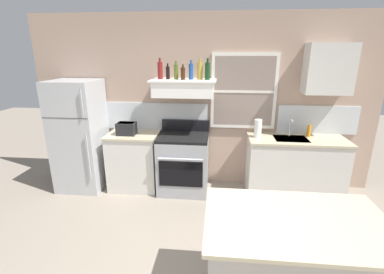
# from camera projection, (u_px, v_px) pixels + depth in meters

# --- Properties ---
(back_wall) EXTENTS (5.40, 0.11, 2.70)m
(back_wall) POSITION_uv_depth(u_px,v_px,m) (203.00, 103.00, 4.33)
(back_wall) COLOR tan
(back_wall) RESTS_ON ground_plane
(refrigerator) EXTENTS (0.70, 0.72, 1.73)m
(refrigerator) POSITION_uv_depth(u_px,v_px,m) (80.00, 136.00, 4.29)
(refrigerator) COLOR #B7BABC
(refrigerator) RESTS_ON ground_plane
(counter_left_of_stove) EXTENTS (0.79, 0.63, 0.91)m
(counter_left_of_stove) POSITION_uv_depth(u_px,v_px,m) (135.00, 160.00, 4.39)
(counter_left_of_stove) COLOR silver
(counter_left_of_stove) RESTS_ON ground_plane
(toaster) EXTENTS (0.30, 0.20, 0.19)m
(toaster) POSITION_uv_depth(u_px,v_px,m) (126.00, 128.00, 4.17)
(toaster) COLOR black
(toaster) RESTS_ON counter_left_of_stove
(stove_range) EXTENTS (0.76, 0.69, 1.09)m
(stove_range) POSITION_uv_depth(u_px,v_px,m) (184.00, 163.00, 4.27)
(stove_range) COLOR #9EA0A5
(stove_range) RESTS_ON ground_plane
(range_hood_shelf) EXTENTS (0.96, 0.52, 0.24)m
(range_hood_shelf) POSITION_uv_depth(u_px,v_px,m) (184.00, 88.00, 4.02)
(range_hood_shelf) COLOR white
(bottle_red_label_wine) EXTENTS (0.07, 0.07, 0.30)m
(bottle_red_label_wine) POSITION_uv_depth(u_px,v_px,m) (160.00, 70.00, 4.00)
(bottle_red_label_wine) COLOR maroon
(bottle_red_label_wine) RESTS_ON range_hood_shelf
(bottle_balsamic_dark) EXTENTS (0.06, 0.06, 0.23)m
(bottle_balsamic_dark) POSITION_uv_depth(u_px,v_px,m) (168.00, 73.00, 3.99)
(bottle_balsamic_dark) COLOR black
(bottle_balsamic_dark) RESTS_ON range_hood_shelf
(bottle_olive_oil_square) EXTENTS (0.06, 0.06, 0.26)m
(bottle_olive_oil_square) POSITION_uv_depth(u_px,v_px,m) (176.00, 72.00, 3.96)
(bottle_olive_oil_square) COLOR #4C601E
(bottle_olive_oil_square) RESTS_ON range_hood_shelf
(bottle_brown_stout) EXTENTS (0.06, 0.06, 0.22)m
(bottle_brown_stout) POSITION_uv_depth(u_px,v_px,m) (183.00, 73.00, 3.91)
(bottle_brown_stout) COLOR #381E0F
(bottle_brown_stout) RESTS_ON range_hood_shelf
(bottle_blue_liqueur) EXTENTS (0.07, 0.07, 0.27)m
(bottle_blue_liqueur) POSITION_uv_depth(u_px,v_px,m) (191.00, 71.00, 3.95)
(bottle_blue_liqueur) COLOR #1E478C
(bottle_blue_liqueur) RESTS_ON range_hood_shelf
(bottle_champagne_gold_foil) EXTENTS (0.08, 0.08, 0.30)m
(bottle_champagne_gold_foil) POSITION_uv_depth(u_px,v_px,m) (200.00, 71.00, 3.94)
(bottle_champagne_gold_foil) COLOR #B29333
(bottle_champagne_gold_foil) RESTS_ON range_hood_shelf
(bottle_dark_green_wine) EXTENTS (0.07, 0.07, 0.30)m
(bottle_dark_green_wine) POSITION_uv_depth(u_px,v_px,m) (207.00, 71.00, 3.89)
(bottle_dark_green_wine) COLOR #143819
(bottle_dark_green_wine) RESTS_ON range_hood_shelf
(counter_right_with_sink) EXTENTS (1.43, 0.63, 0.91)m
(counter_right_with_sink) POSITION_uv_depth(u_px,v_px,m) (294.00, 166.00, 4.15)
(counter_right_with_sink) COLOR silver
(counter_right_with_sink) RESTS_ON ground_plane
(sink_faucet) EXTENTS (0.03, 0.17, 0.28)m
(sink_faucet) POSITION_uv_depth(u_px,v_px,m) (290.00, 125.00, 4.06)
(sink_faucet) COLOR silver
(sink_faucet) RESTS_ON counter_right_with_sink
(paper_towel_roll) EXTENTS (0.11, 0.11, 0.27)m
(paper_towel_roll) POSITION_uv_depth(u_px,v_px,m) (258.00, 128.00, 4.03)
(paper_towel_roll) COLOR white
(paper_towel_roll) RESTS_ON counter_right_with_sink
(dish_soap_bottle) EXTENTS (0.06, 0.06, 0.18)m
(dish_soap_bottle) POSITION_uv_depth(u_px,v_px,m) (309.00, 131.00, 4.06)
(dish_soap_bottle) COLOR orange
(dish_soap_bottle) RESTS_ON counter_right_with_sink
(kitchen_island) EXTENTS (1.40, 0.90, 0.91)m
(kitchen_island) POSITION_uv_depth(u_px,v_px,m) (291.00, 268.00, 2.19)
(kitchen_island) COLOR silver
(kitchen_island) RESTS_ON ground_plane
(upper_cabinet_right) EXTENTS (0.64, 0.32, 0.70)m
(upper_cabinet_right) POSITION_uv_depth(u_px,v_px,m) (329.00, 69.00, 3.82)
(upper_cabinet_right) COLOR silver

